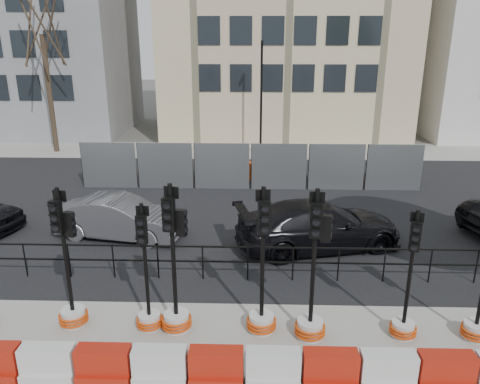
{
  "coord_description": "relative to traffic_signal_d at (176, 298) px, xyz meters",
  "views": [
    {
      "loc": [
        0.13,
        -9.96,
        6.27
      ],
      "look_at": [
        -0.26,
        3.0,
        1.9
      ],
      "focal_mm": 35.0,
      "sensor_mm": 36.0,
      "label": 1
    }
  ],
  "objects": [
    {
      "name": "car_c",
      "position": [
        3.7,
        4.4,
        -0.08
      ],
      "size": [
        4.5,
        6.09,
        1.48
      ],
      "primitive_type": "imported",
      "rotation": [
        0.0,
        0.0,
        1.82
      ],
      "color": "black",
      "rests_on": "ground"
    },
    {
      "name": "traffic_signal_c",
      "position": [
        -0.62,
        0.04,
        -0.2
      ],
      "size": [
        0.59,
        0.59,
        2.99
      ],
      "rotation": [
        0.0,
        0.0,
        -0.02
      ],
      "color": "silver",
      "rests_on": "ground"
    },
    {
      "name": "sidewalk_far",
      "position": [
        1.55,
        17.07,
        -0.81
      ],
      "size": [
        40.0,
        4.0,
        0.02
      ],
      "primitive_type": "cube",
      "color": "gray",
      "rests_on": "ground"
    },
    {
      "name": "lamp_post_far",
      "position": [
        2.05,
        16.05,
        2.4
      ],
      "size": [
        0.12,
        0.56,
        6.0
      ],
      "color": "black",
      "rests_on": "ground"
    },
    {
      "name": "traffic_signal_e",
      "position": [
        1.88,
        0.01,
        -0.12
      ],
      "size": [
        0.67,
        0.67,
        3.38
      ],
      "rotation": [
        0.0,
        0.0,
        0.14
      ],
      "color": "silver",
      "rests_on": "ground"
    },
    {
      "name": "building_grey",
      "position": [
        -12.45,
        23.05,
        6.18
      ],
      "size": [
        11.0,
        9.06,
        14.0
      ],
      "color": "gray",
      "rests_on": "ground"
    },
    {
      "name": "traffic_signal_g",
      "position": [
        4.96,
        -0.1,
        -0.21
      ],
      "size": [
        0.58,
        0.58,
        2.97
      ],
      "rotation": [
        0.0,
        0.0,
        -0.3
      ],
      "color": "silver",
      "rests_on": "ground"
    },
    {
      "name": "traffic_signal_h",
      "position": [
        6.51,
        -0.13,
        -0.18
      ],
      "size": [
        0.61,
        0.61,
        3.1
      ],
      "rotation": [
        0.0,
        0.0,
        0.19
      ],
      "color": "silver",
      "rests_on": "ground"
    },
    {
      "name": "kerb_railing",
      "position": [
        1.55,
        2.27,
        -0.13
      ],
      "size": [
        18.0,
        0.04,
        1.0
      ],
      "color": "black",
      "rests_on": "ground"
    },
    {
      "name": "ground",
      "position": [
        1.55,
        1.07,
        -0.82
      ],
      "size": [
        120.0,
        120.0,
        0.0
      ],
      "primitive_type": "plane",
      "color": "#51514C",
      "rests_on": "ground"
    },
    {
      "name": "barrier_row",
      "position": [
        1.55,
        -1.73,
        -0.45
      ],
      "size": [
        14.65,
        0.5,
        0.8
      ],
      "color": "#B9160E",
      "rests_on": "ground"
    },
    {
      "name": "traffic_signal_b",
      "position": [
        -2.36,
        0.11,
        -0.03
      ],
      "size": [
        0.65,
        0.65,
        3.29
      ],
      "rotation": [
        0.0,
        0.0,
        -0.21
      ],
      "color": "silver",
      "rests_on": "ground"
    },
    {
      "name": "traffic_signal_f",
      "position": [
        2.94,
        -0.19,
        -0.0
      ],
      "size": [
        0.67,
        0.67,
        3.42
      ],
      "rotation": [
        0.0,
        0.0,
        -0.12
      ],
      "color": "silver",
      "rests_on": "ground"
    },
    {
      "name": "traffic_signal_d",
      "position": [
        0.0,
        0.0,
        0.0
      ],
      "size": [
        0.68,
        0.68,
        3.43
      ],
      "rotation": [
        0.0,
        0.0,
        -0.21
      ],
      "color": "silver",
      "rests_on": "ground"
    },
    {
      "name": "road",
      "position": [
        1.55,
        8.07,
        -0.8
      ],
      "size": [
        40.0,
        14.0,
        0.03
      ],
      "primitive_type": "cube",
      "color": "black",
      "rests_on": "ground"
    },
    {
      "name": "heras_fencing",
      "position": [
        2.11,
        10.93,
        -0.16
      ],
      "size": [
        14.33,
        1.72,
        2.0
      ],
      "color": "gray",
      "rests_on": "ground"
    },
    {
      "name": "tree_bare_far",
      "position": [
        -9.45,
        16.57,
        5.84
      ],
      "size": [
        2.0,
        2.0,
        9.0
      ],
      "color": "#473828",
      "rests_on": "ground"
    },
    {
      "name": "car_b",
      "position": [
        -2.63,
        5.0,
        -0.14
      ],
      "size": [
        2.82,
        4.61,
        1.36
      ],
      "primitive_type": "imported",
      "rotation": [
        0.0,
        0.0,
        1.4
      ],
      "color": "#4D4D52",
      "rests_on": "ground"
    }
  ]
}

